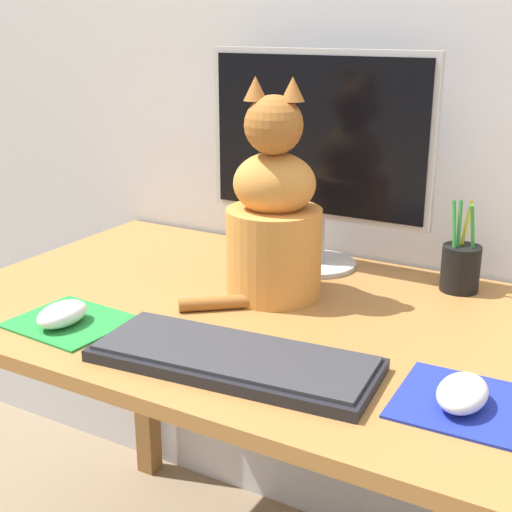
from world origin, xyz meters
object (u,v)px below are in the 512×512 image
cat (273,218)px  pen_cup (461,267)px  monitor (318,149)px  computer_mouse_left (62,314)px  computer_mouse_right (462,393)px  keyboard (234,359)px

cat → pen_cup: size_ratio=2.29×
monitor → computer_mouse_left: (-0.23, -0.49, -0.22)m
computer_mouse_right → keyboard: bearing=-172.6°
keyboard → pen_cup: bearing=61.2°
keyboard → cat: size_ratio=1.11×
keyboard → computer_mouse_left: computer_mouse_left is taller
keyboard → computer_mouse_left: 0.32m
cat → pen_cup: (0.30, 0.20, -0.10)m
monitor → keyboard: size_ratio=1.07×
monitor → pen_cup: bearing=1.7°
monitor → computer_mouse_right: 0.64m
monitor → keyboard: monitor is taller
computer_mouse_right → computer_mouse_left: bearing=-174.4°
computer_mouse_left → computer_mouse_right: (0.65, 0.06, 0.00)m
computer_mouse_left → pen_cup: size_ratio=0.56×
cat → monitor: bearing=71.5°
computer_mouse_right → cat: bearing=149.9°
monitor → computer_mouse_left: bearing=-115.3°
computer_mouse_left → cat: bearing=52.1°
monitor → computer_mouse_right: bearing=-45.9°
cat → keyboard: bearing=-92.2°
keyboard → pen_cup: 0.53m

